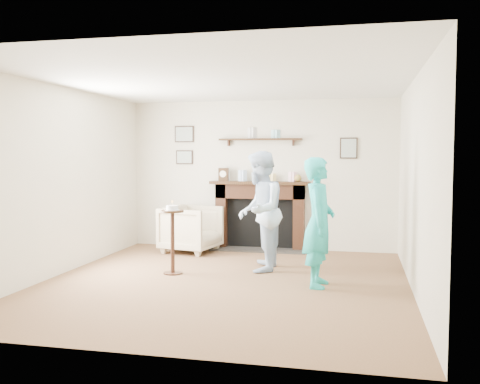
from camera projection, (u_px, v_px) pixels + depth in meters
name	position (u px, v px, depth m)	size (l,w,h in m)	color
ground	(225.00, 282.00, 6.68)	(5.00, 5.00, 0.00)	brown
room_shell	(237.00, 153.00, 7.24)	(4.54, 5.02, 2.52)	beige
armchair	(191.00, 252.00, 8.76)	(0.81, 0.84, 0.76)	#C3A990
man	(259.00, 270.00, 7.36)	(0.80, 0.62, 1.65)	#B2BEDF
woman	(318.00, 286.00, 6.49)	(0.57, 0.37, 1.56)	#20B89D
pedestal_table	(172.00, 229.00, 7.12)	(0.31, 0.31, 0.98)	black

